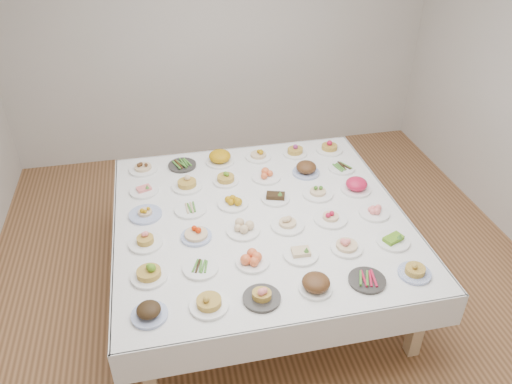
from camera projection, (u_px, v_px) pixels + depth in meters
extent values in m
plane|color=#98673F|center=(268.00, 279.00, 4.50)|extent=(5.00, 5.00, 0.00)
cube|color=beige|center=(220.00, 42.00, 5.75)|extent=(5.00, 0.02, 2.80)
cube|color=white|center=(260.00, 218.00, 4.06)|extent=(2.31, 2.31, 0.06)
cube|color=white|center=(235.00, 160.00, 5.06)|extent=(2.33, 0.02, 0.28)
cube|color=white|center=(299.00, 338.00, 3.19)|extent=(2.33, 0.02, 0.28)
cube|color=white|center=(390.00, 212.00, 4.33)|extent=(0.02, 2.33, 0.28)
cube|color=white|center=(116.00, 248.00, 3.92)|extent=(0.02, 2.33, 0.28)
cube|color=#D1AF86|center=(148.00, 368.00, 3.31)|extent=(0.09, 0.09, 0.69)
cube|color=#D1AF86|center=(418.00, 321.00, 3.65)|extent=(0.09, 0.09, 0.69)
cube|color=#D1AF86|center=(141.00, 203.00, 4.90)|extent=(0.09, 0.09, 0.69)
cube|color=#D1AF86|center=(330.00, 181.00, 5.24)|extent=(0.09, 0.09, 0.69)
cylinder|color=#4C66B2|center=(150.00, 315.00, 3.15)|extent=(0.23, 0.23, 0.02)
cylinder|color=white|center=(209.00, 306.00, 3.22)|extent=(0.25, 0.25, 0.02)
cylinder|color=#2E2C29|center=(262.00, 299.00, 3.27)|extent=(0.25, 0.25, 0.02)
cylinder|color=white|center=(315.00, 289.00, 3.34)|extent=(0.22, 0.22, 0.02)
cylinder|color=#2E2C29|center=(367.00, 281.00, 3.41)|extent=(0.25, 0.25, 0.02)
cylinder|color=#4C66B2|center=(414.00, 274.00, 3.47)|extent=(0.23, 0.23, 0.02)
cylinder|color=white|center=(149.00, 277.00, 3.44)|extent=(0.25, 0.25, 0.02)
cylinder|color=white|center=(201.00, 268.00, 3.51)|extent=(0.25, 0.25, 0.02)
cylinder|color=white|center=(253.00, 262.00, 3.56)|extent=(0.24, 0.24, 0.02)
cylinder|color=white|center=(301.00, 255.00, 3.63)|extent=(0.25, 0.25, 0.02)
cylinder|color=white|center=(346.00, 248.00, 3.69)|extent=(0.23, 0.23, 0.02)
cylinder|color=white|center=(393.00, 242.00, 3.75)|extent=(0.25, 0.25, 0.02)
cylinder|color=white|center=(146.00, 243.00, 3.74)|extent=(0.25, 0.25, 0.02)
cylinder|color=#4C66B2|center=(196.00, 237.00, 3.80)|extent=(0.23, 0.23, 0.02)
cylinder|color=white|center=(243.00, 231.00, 3.86)|extent=(0.26, 0.26, 0.02)
cylinder|color=white|center=(287.00, 226.00, 3.92)|extent=(0.26, 0.26, 0.02)
cylinder|color=white|center=(330.00, 219.00, 3.99)|extent=(0.26, 0.26, 0.02)
cylinder|color=white|center=(374.00, 213.00, 4.05)|extent=(0.24, 0.24, 0.02)
cylinder|color=#4C66B2|center=(146.00, 215.00, 4.04)|extent=(0.26, 0.26, 0.02)
cylinder|color=white|center=(191.00, 210.00, 4.10)|extent=(0.26, 0.26, 0.02)
cylinder|color=white|center=(233.00, 204.00, 4.16)|extent=(0.25, 0.25, 0.02)
cylinder|color=white|center=(276.00, 199.00, 4.23)|extent=(0.24, 0.24, 0.02)
cylinder|color=white|center=(318.00, 194.00, 4.28)|extent=(0.26, 0.26, 0.02)
cylinder|color=white|center=(356.00, 190.00, 4.34)|extent=(0.26, 0.26, 0.02)
cylinder|color=white|center=(144.00, 191.00, 4.32)|extent=(0.25, 0.25, 0.02)
cylinder|color=white|center=(187.00, 187.00, 4.38)|extent=(0.26, 0.26, 0.02)
cylinder|color=white|center=(226.00, 182.00, 4.45)|extent=(0.22, 0.22, 0.02)
cylinder|color=white|center=(266.00, 178.00, 4.51)|extent=(0.25, 0.25, 0.02)
cylinder|color=#4C66B2|center=(306.00, 173.00, 4.58)|extent=(0.24, 0.24, 0.02)
cylinder|color=white|center=(341.00, 168.00, 4.64)|extent=(0.24, 0.24, 0.02)
cylinder|color=white|center=(143.00, 170.00, 4.62)|extent=(0.25, 0.25, 0.02)
cylinder|color=#2E2C29|center=(182.00, 166.00, 4.68)|extent=(0.26, 0.26, 0.02)
cylinder|color=white|center=(220.00, 162.00, 4.74)|extent=(0.26, 0.26, 0.02)
cylinder|color=white|center=(258.00, 157.00, 4.81)|extent=(0.24, 0.24, 0.02)
cylinder|color=white|center=(295.00, 154.00, 4.87)|extent=(0.23, 0.23, 0.02)
cylinder|color=white|center=(329.00, 150.00, 4.93)|extent=(0.26, 0.26, 0.02)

